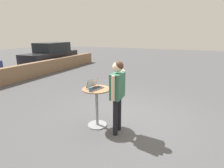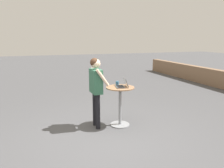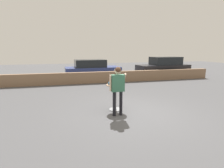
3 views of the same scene
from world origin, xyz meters
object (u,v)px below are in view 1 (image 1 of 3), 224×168
at_px(laptop, 95,86).
at_px(parked_car_further_down, 52,55).
at_px(coffee_mug, 91,89).
at_px(cafe_table, 97,102).
at_px(standing_person, 117,88).

bearing_deg(laptop, parked_car_further_down, 48.75).
bearing_deg(parked_car_further_down, coffee_mug, -132.26).
bearing_deg(coffee_mug, parked_car_further_down, 47.74).
relative_size(coffee_mug, parked_car_further_down, 0.03).
bearing_deg(cafe_table, coffee_mug, 176.28).
bearing_deg(coffee_mug, standing_person, -75.84).
xyz_separation_m(coffee_mug, standing_person, (0.15, -0.60, 0.06)).
relative_size(cafe_table, standing_person, 0.58).
distance_m(laptop, coffee_mug, 0.26).
bearing_deg(standing_person, parked_car_further_down, 50.71).
xyz_separation_m(cafe_table, standing_person, (-0.09, -0.59, 0.47)).
relative_size(cafe_table, coffee_mug, 8.38).
xyz_separation_m(cafe_table, laptop, (0.01, 0.05, 0.41)).
bearing_deg(cafe_table, laptop, 76.47).
bearing_deg(parked_car_further_down, cafe_table, -131.11).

